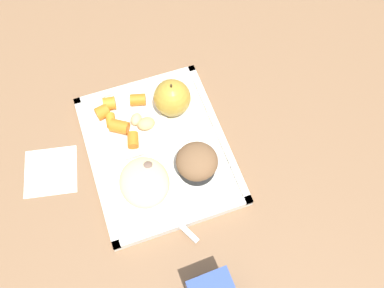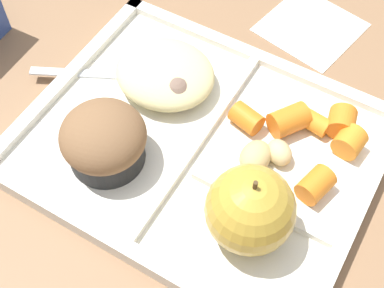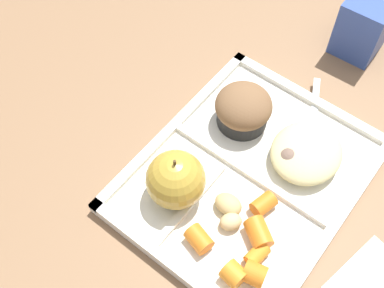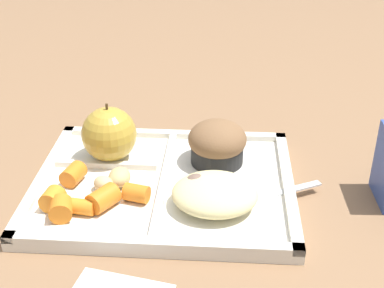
# 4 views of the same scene
# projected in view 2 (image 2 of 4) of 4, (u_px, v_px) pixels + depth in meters

# --- Properties ---
(ground) EXTENTS (6.00, 6.00, 0.00)m
(ground) POSITION_uv_depth(u_px,v_px,m) (199.00, 149.00, 0.52)
(ground) COLOR #846042
(lunch_tray) EXTENTS (0.33, 0.27, 0.02)m
(lunch_tray) POSITION_uv_depth(u_px,v_px,m) (199.00, 146.00, 0.51)
(lunch_tray) COLOR silver
(lunch_tray) RESTS_ON ground
(green_apple) EXTENTS (0.08, 0.08, 0.08)m
(green_apple) POSITION_uv_depth(u_px,v_px,m) (250.00, 210.00, 0.43)
(green_apple) COLOR #B79333
(green_apple) RESTS_ON lunch_tray
(bran_muffin) EXTENTS (0.08, 0.08, 0.06)m
(bran_muffin) POSITION_uv_depth(u_px,v_px,m) (104.00, 140.00, 0.48)
(bran_muffin) COLOR black
(bran_muffin) RESTS_ON lunch_tray
(carrot_slice_near_corner) EXTENTS (0.03, 0.04, 0.02)m
(carrot_slice_near_corner) POSITION_uv_depth(u_px,v_px,m) (315.00, 185.00, 0.47)
(carrot_slice_near_corner) COLOR orange
(carrot_slice_near_corner) RESTS_ON lunch_tray
(carrot_slice_edge) EXTENTS (0.03, 0.03, 0.02)m
(carrot_slice_edge) POSITION_uv_depth(u_px,v_px,m) (246.00, 118.00, 0.51)
(carrot_slice_edge) COLOR orange
(carrot_slice_edge) RESTS_ON lunch_tray
(carrot_slice_tilted) EXTENTS (0.03, 0.02, 0.02)m
(carrot_slice_tilted) POSITION_uv_depth(u_px,v_px,m) (315.00, 122.00, 0.51)
(carrot_slice_tilted) COLOR orange
(carrot_slice_tilted) RESTS_ON lunch_tray
(carrot_slice_center) EXTENTS (0.03, 0.03, 0.03)m
(carrot_slice_center) POSITION_uv_depth(u_px,v_px,m) (349.00, 142.00, 0.49)
(carrot_slice_center) COLOR orange
(carrot_slice_center) RESTS_ON lunch_tray
(carrot_slice_small) EXTENTS (0.04, 0.04, 0.03)m
(carrot_slice_small) POSITION_uv_depth(u_px,v_px,m) (289.00, 120.00, 0.51)
(carrot_slice_small) COLOR orange
(carrot_slice_small) RESTS_ON lunch_tray
(carrot_slice_large) EXTENTS (0.03, 0.03, 0.03)m
(carrot_slice_large) POSITION_uv_depth(u_px,v_px,m) (342.00, 122.00, 0.51)
(carrot_slice_large) COLOR orange
(carrot_slice_large) RESTS_ON lunch_tray
(potato_chunk_small) EXTENTS (0.04, 0.03, 0.02)m
(potato_chunk_small) POSITION_uv_depth(u_px,v_px,m) (279.00, 152.00, 0.49)
(potato_chunk_small) COLOR tan
(potato_chunk_small) RESTS_ON lunch_tray
(potato_chunk_browned) EXTENTS (0.03, 0.04, 0.02)m
(potato_chunk_browned) POSITION_uv_depth(u_px,v_px,m) (255.00, 157.00, 0.49)
(potato_chunk_browned) COLOR tan
(potato_chunk_browned) RESTS_ON lunch_tray
(egg_noodle_pile) EXTENTS (0.10, 0.09, 0.03)m
(egg_noodle_pile) POSITION_uv_depth(u_px,v_px,m) (165.00, 74.00, 0.54)
(egg_noodle_pile) COLOR beige
(egg_noodle_pile) RESTS_ON lunch_tray
(meatball_side) EXTENTS (0.03, 0.03, 0.03)m
(meatball_side) POSITION_uv_depth(u_px,v_px,m) (155.00, 70.00, 0.54)
(meatball_side) COLOR #755B4C
(meatball_side) RESTS_ON lunch_tray
(meatball_front) EXTENTS (0.03, 0.03, 0.03)m
(meatball_front) POSITION_uv_depth(u_px,v_px,m) (177.00, 92.00, 0.52)
(meatball_front) COLOR #755B4C
(meatball_front) RESTS_ON lunch_tray
(plastic_fork) EXTENTS (0.16, 0.09, 0.00)m
(plastic_fork) POSITION_uv_depth(u_px,v_px,m) (119.00, 75.00, 0.55)
(plastic_fork) COLOR silver
(plastic_fork) RESTS_ON lunch_tray
(paper_napkin) EXTENTS (0.12, 0.12, 0.00)m
(paper_napkin) POSITION_uv_depth(u_px,v_px,m) (311.00, 27.00, 0.61)
(paper_napkin) COLOR white
(paper_napkin) RESTS_ON ground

